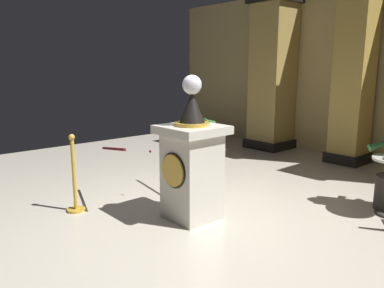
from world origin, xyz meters
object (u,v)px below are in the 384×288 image
pedestal_clock (192,163)px  stanchion_far (75,185)px  potted_palm_left (202,147)px  stanchion_near (215,166)px

pedestal_clock → stanchion_far: size_ratio=1.72×
stanchion_far → potted_palm_left: size_ratio=1.09×
stanchion_far → potted_palm_left: (-0.99, 3.20, -0.09)m
pedestal_clock → stanchion_far: (-1.18, -1.01, -0.35)m
pedestal_clock → potted_palm_left: pedestal_clock is taller
pedestal_clock → stanchion_near: pedestal_clock is taller
stanchion_far → potted_palm_left: 3.35m
pedestal_clock → stanchion_near: size_ratio=1.73×
stanchion_near → potted_palm_left: size_ratio=1.09×
stanchion_near → potted_palm_left: bearing=143.0°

